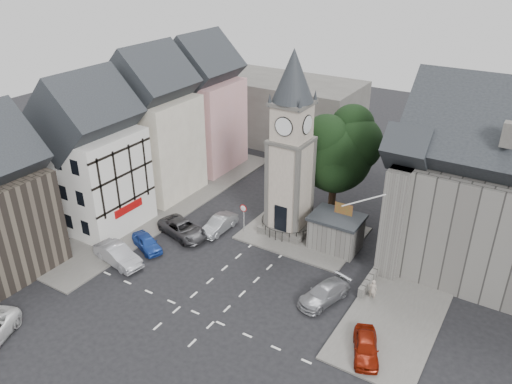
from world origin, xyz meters
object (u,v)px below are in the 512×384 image
Objects in this scene: car_east_red at (366,347)px; pedestrian at (373,290)px; clock_tower at (291,147)px; stone_shelter at (336,232)px; car_west_blue at (147,243)px.

pedestrian reaches higher than car_east_red.
pedestrian is at bearing -28.77° from clock_tower.
stone_shelter is 7.16m from pedestrian.
car_east_red is at bearing -72.54° from car_west_blue.
clock_tower is 14.70m from car_west_blue.
clock_tower is at bearing -33.65° from pedestrian.
stone_shelter is at bearing 99.70° from car_east_red.
clock_tower is 8.15m from stone_shelter.
stone_shelter is 16.09m from car_west_blue.
clock_tower is at bearing 113.46° from car_east_red.
clock_tower reaches higher than car_east_red.
pedestrian is (9.92, -5.45, -7.28)m from clock_tower.
car_east_red reaches higher than car_west_blue.
stone_shelter is at bearing -5.84° from clock_tower.
clock_tower is 13.46m from pedestrian.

